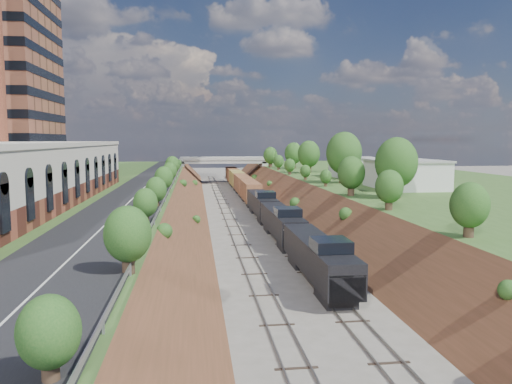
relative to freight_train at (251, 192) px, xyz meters
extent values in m
cube|color=#3A5A25|center=(-35.60, -13.64, 0.04)|extent=(44.00, 180.00, 5.00)
cube|color=#3A5A25|center=(30.40, -13.64, 0.04)|extent=(44.00, 180.00, 5.00)
cube|color=brown|center=(-13.60, -13.64, -2.46)|extent=(10.00, 180.00, 10.00)
cube|color=brown|center=(8.40, -13.64, -2.46)|extent=(10.00, 180.00, 10.00)
cube|color=gray|center=(-5.20, -13.64, -2.37)|extent=(1.58, 180.00, 0.18)
cube|color=gray|center=(0.00, -13.64, -2.37)|extent=(1.58, 180.00, 0.18)
cube|color=black|center=(-18.10, -13.64, 2.59)|extent=(8.00, 180.00, 0.10)
cube|color=#99999E|center=(-14.00, -13.64, 3.09)|extent=(0.06, 171.00, 0.30)
cube|color=brown|center=(-30.60, -35.64, 3.64)|extent=(14.00, 62.00, 2.20)
cube|color=beige|center=(-30.60, -35.64, 6.89)|extent=(14.00, 62.00, 4.30)
cube|color=beige|center=(-30.60, -35.64, 9.29)|extent=(14.30, 62.30, 0.50)
cube|color=gray|center=(-14.10, 48.36, 0.64)|extent=(1.50, 8.00, 6.20)
cube|color=gray|center=(8.90, 48.36, 0.64)|extent=(1.50, 8.00, 6.20)
cube|color=gray|center=(-2.60, 48.36, 3.74)|extent=(24.00, 8.00, 1.00)
cube|color=gray|center=(-2.60, 44.36, 4.54)|extent=(24.00, 0.30, 0.80)
cube|color=gray|center=(-2.60, 52.36, 4.54)|extent=(24.00, 0.30, 0.80)
cube|color=silver|center=(20.90, -21.64, 4.54)|extent=(9.00, 12.00, 4.00)
cube|color=silver|center=(20.40, 0.36, 4.34)|extent=(8.00, 10.00, 3.60)
cylinder|color=#473323|center=(14.40, -33.64, 3.85)|extent=(1.30, 1.30, 2.62)
ellipsoid|color=#1D4F1C|center=(14.40, -33.64, 7.00)|extent=(5.25, 5.25, 6.30)
cylinder|color=#473323|center=(-14.40, -53.64, 3.15)|extent=(0.66, 0.66, 1.22)
ellipsoid|color=#1D4F1C|center=(-14.40, -53.64, 4.62)|extent=(2.45, 2.45, 2.94)
cube|color=black|center=(0.00, -57.19, -2.01)|extent=(2.40, 4.00, 0.90)
cube|color=black|center=(0.00, -51.58, -0.20)|extent=(2.87, 17.22, 2.72)
cube|color=black|center=(0.00, -58.69, -0.66)|extent=(2.64, 3.00, 1.80)
cube|color=silver|center=(0.00, -58.69, 0.34)|extent=(2.64, 3.00, 0.15)
cube|color=black|center=(0.00, -55.69, 1.64)|extent=(2.81, 3.10, 0.90)
cube|color=black|center=(0.00, -33.36, -0.20)|extent=(2.87, 17.22, 2.72)
cube|color=black|center=(0.00, -15.14, -0.20)|extent=(2.87, 17.22, 2.72)
cube|color=brown|center=(0.00, 25.18, 0.16)|extent=(2.87, 61.41, 3.44)
camera|label=1|loc=(-10.50, -93.03, 9.82)|focal=35.00mm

